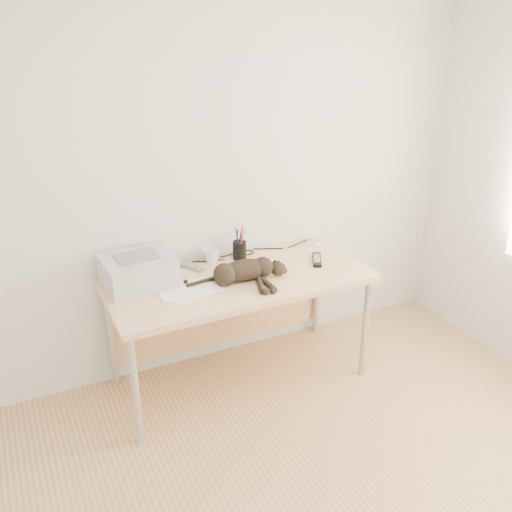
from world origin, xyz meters
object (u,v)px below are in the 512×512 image
printer (138,271)px  pen_cup (239,250)px  cat (243,272)px  desk (234,291)px  mouse (318,243)px  mug (212,256)px

printer → pen_cup: size_ratio=1.89×
cat → pen_cup: 0.32m
pen_cup → desk: bearing=-124.8°
desk → pen_cup: bearing=55.2°
desk → cat: size_ratio=2.62×
printer → mouse: size_ratio=4.31×
printer → mug: size_ratio=3.94×
desk → pen_cup: 0.28m
cat → mouse: cat is taller
cat → mouse: size_ratio=6.24×
printer → cat: (0.57, -0.22, -0.03)m
cat → mouse: 0.74m
mug → printer: bearing=-168.4°
mug → mouse: mug is taller
cat → pen_cup: (0.11, 0.30, 0.00)m
printer → cat: size_ratio=0.69×
cat → mug: 0.33m
printer → mouse: (1.26, 0.05, -0.08)m
mouse → printer: bearing=161.3°
printer → mug: bearing=11.6°
desk → pen_cup: size_ratio=7.17×
cat → desk: bearing=97.4°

